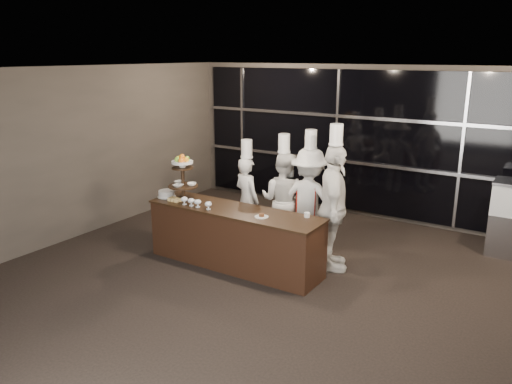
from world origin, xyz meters
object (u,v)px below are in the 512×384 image
Objects in this scene: layer_cake at (167,194)px; chef_b at (283,199)px; buffet_counter at (235,237)px; chef_d at (333,208)px; chef_a at (247,198)px; display_stand at (183,174)px; chef_c at (309,200)px.

chef_b reaches higher than layer_cake.
chef_d is at bearing 28.55° from buffet_counter.
chef_a is at bearing -166.49° from chef_b.
buffet_counter is 3.81× the size of display_stand.
buffet_counter is at bearing -151.45° from chef_d.
chef_a is at bearing 171.47° from chef_d.
display_stand is 1.73m from chef_b.
layer_cake is at bearing -163.86° from chef_d.
chef_b is 0.47m from chef_c.
display_stand is (-1.00, -0.00, 0.87)m from buffet_counter.
buffet_counter is at bearing -120.78° from chef_c.
layer_cake is 0.13× the size of chef_d.
chef_b is at bearing 78.97° from buffet_counter.
display_stand is at bearing -145.68° from chef_c.
chef_d is at bearing 16.14° from layer_cake.
layer_cake reaches higher than buffet_counter.
chef_b is at bearing 42.60° from display_stand.
chef_a is 1.12m from chef_c.
chef_c is at bearing 9.40° from chef_a.
chef_c is (0.69, 1.15, 0.41)m from buffet_counter.
display_stand is at bearing -121.20° from chef_a.
chef_c is at bearing 30.87° from layer_cake.
layer_cake is 2.74m from chef_d.
chef_c is 0.77m from chef_d.
chef_b is at bearing 159.36° from chef_d.
chef_c reaches higher than chef_a.
buffet_counter is 1.27× the size of chef_d.
chef_b is (1.54, 1.17, -0.14)m from layer_cake.
chef_d is at bearing 17.13° from display_stand.
chef_d is at bearing -20.64° from chef_b.
buffet_counter is 1.46× the size of chef_b.
layer_cake is 2.34m from chef_c.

